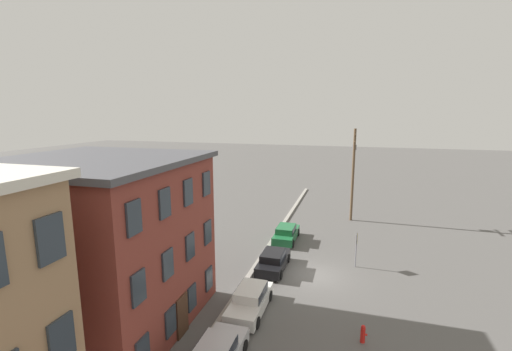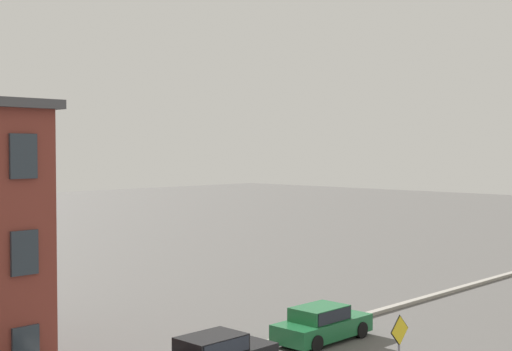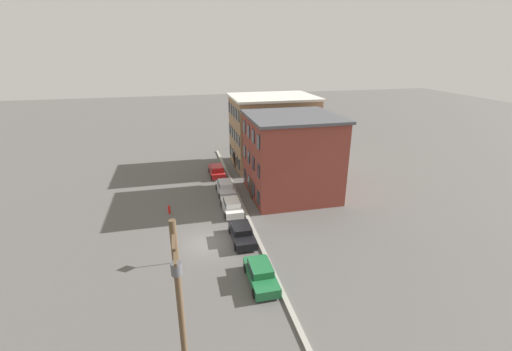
% 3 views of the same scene
% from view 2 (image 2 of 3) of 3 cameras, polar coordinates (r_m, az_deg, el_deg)
% --- Properties ---
extents(car_green, '(4.40, 1.92, 1.43)m').
position_cam_2_polar(car_green, '(29.34, 5.26, -11.64)').
color(car_green, '#1E6638').
rests_on(car_green, ground_plane).
extents(caution_sign, '(0.95, 0.08, 2.73)m').
position_cam_2_polar(caution_sign, '(22.52, 11.38, -13.11)').
color(caution_sign, slate).
rests_on(caution_sign, ground_plane).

